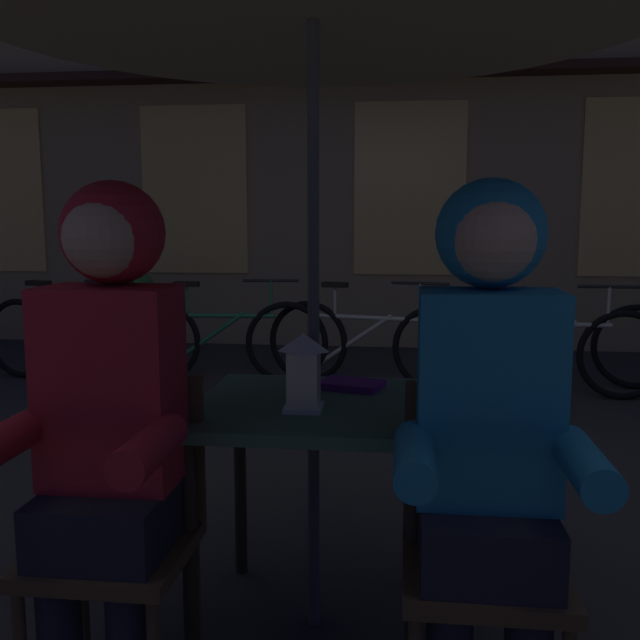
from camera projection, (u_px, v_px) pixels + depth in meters
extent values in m
plane|color=#2D2B28|center=(314.00, 623.00, 2.30)|extent=(60.00, 60.00, 0.00)
cube|color=#42664C|center=(314.00, 407.00, 2.20)|extent=(0.72, 0.72, 0.04)
cylinder|color=#2D2319|center=(190.00, 561.00, 1.98)|extent=(0.04, 0.04, 0.70)
cylinder|color=#2D2319|center=(413.00, 574.00, 1.91)|extent=(0.04, 0.04, 0.70)
cylinder|color=#2D2319|center=(240.00, 481.00, 2.59)|extent=(0.04, 0.04, 0.70)
cylinder|color=#2D2319|center=(411.00, 488.00, 2.52)|extent=(0.04, 0.04, 0.70)
cylinder|color=#4C4C51|center=(313.00, 278.00, 2.15)|extent=(0.04, 0.04, 2.25)
cube|color=white|center=(304.00, 408.00, 2.10)|extent=(0.11, 0.11, 0.02)
cube|color=white|center=(304.00, 378.00, 2.09)|extent=(0.09, 0.09, 0.16)
pyramid|color=white|center=(304.00, 342.00, 2.07)|extent=(0.11, 0.11, 0.06)
cube|color=#513823|center=(112.00, 553.00, 1.87)|extent=(0.40, 0.40, 0.04)
cylinder|color=#513823|center=(196.00, 602.00, 2.04)|extent=(0.03, 0.03, 0.41)
cylinder|color=#513823|center=(83.00, 595.00, 2.08)|extent=(0.03, 0.03, 0.41)
cube|color=#513823|center=(135.00, 446.00, 2.02)|extent=(0.40, 0.03, 0.42)
cube|color=#513823|center=(484.00, 574.00, 1.76)|extent=(0.40, 0.40, 0.04)
cylinder|color=#513823|center=(538.00, 624.00, 1.93)|extent=(0.03, 0.03, 0.41)
cylinder|color=#513823|center=(412.00, 616.00, 1.97)|extent=(0.03, 0.03, 0.41)
cube|color=#513823|center=(479.00, 460.00, 1.91)|extent=(0.40, 0.03, 0.42)
cube|color=black|center=(110.00, 517.00, 1.85)|extent=(0.32, 0.36, 0.16)
cube|color=red|center=(111.00, 386.00, 1.84)|extent=(0.34, 0.22, 0.52)
cylinder|color=red|center=(149.00, 449.00, 1.62)|extent=(0.09, 0.30, 0.09)
cylinder|color=red|center=(1.00, 443.00, 1.66)|extent=(0.09, 0.30, 0.09)
sphere|color=tan|center=(105.00, 237.00, 1.79)|extent=(0.21, 0.21, 0.21)
sphere|color=red|center=(113.00, 233.00, 1.84)|extent=(0.27, 0.27, 0.27)
cube|color=black|center=(485.00, 535.00, 1.74)|extent=(0.32, 0.36, 0.16)
cube|color=teal|center=(488.00, 397.00, 1.73)|extent=(0.34, 0.22, 0.52)
cylinder|color=teal|center=(585.00, 466.00, 1.51)|extent=(0.09, 0.30, 0.09)
cylinder|color=teal|center=(414.00, 459.00, 1.55)|extent=(0.09, 0.30, 0.09)
sphere|color=tan|center=(493.00, 238.00, 1.68)|extent=(0.21, 0.21, 0.21)
sphere|color=teal|center=(491.00, 233.00, 1.73)|extent=(0.27, 0.27, 0.27)
cube|color=#937A56|center=(304.00, 42.00, 7.27)|extent=(10.00, 0.60, 6.20)
cube|color=#E0B260|center=(194.00, 190.00, 7.30)|extent=(1.10, 0.02, 1.70)
cube|color=#E0B260|center=(410.00, 189.00, 7.05)|extent=(1.10, 0.02, 1.70)
cube|color=#331914|center=(297.00, 74.00, 6.88)|extent=(9.00, 0.36, 0.08)
torus|color=black|center=(125.00, 346.00, 5.51)|extent=(0.65, 0.19, 0.66)
torus|color=black|center=(19.00, 338.00, 5.84)|extent=(0.65, 0.19, 0.66)
cylinder|color=#236B3D|center=(69.00, 315.00, 5.65)|extent=(0.82, 0.22, 0.04)
cylinder|color=#236B3D|center=(58.00, 337.00, 5.71)|extent=(0.60, 0.17, 0.44)
cylinder|color=#236B3D|center=(39.00, 299.00, 5.72)|extent=(0.02, 0.02, 0.24)
cube|color=black|center=(38.00, 283.00, 5.70)|extent=(0.21, 0.12, 0.04)
cylinder|color=#236B3D|center=(110.00, 300.00, 5.50)|extent=(0.02, 0.02, 0.28)
cylinder|color=black|center=(109.00, 282.00, 5.48)|extent=(0.43, 0.12, 0.02)
torus|color=black|center=(287.00, 343.00, 5.64)|extent=(0.66, 0.10, 0.66)
torus|color=black|center=(160.00, 342.00, 5.68)|extent=(0.66, 0.10, 0.66)
cylinder|color=#236B3D|center=(223.00, 316.00, 5.63)|extent=(0.84, 0.10, 0.04)
cylinder|color=#236B3D|center=(208.00, 338.00, 5.67)|extent=(0.61, 0.08, 0.44)
cylinder|color=#236B3D|center=(187.00, 300.00, 5.63)|extent=(0.02, 0.02, 0.24)
cube|color=black|center=(186.00, 284.00, 5.61)|extent=(0.21, 0.10, 0.04)
cylinder|color=#236B3D|center=(271.00, 298.00, 5.60)|extent=(0.02, 0.02, 0.28)
cylinder|color=black|center=(271.00, 281.00, 5.58)|extent=(0.44, 0.06, 0.02)
torus|color=black|center=(435.00, 349.00, 5.37)|extent=(0.66, 0.18, 0.66)
torus|color=black|center=(308.00, 342.00, 5.69)|extent=(0.66, 0.18, 0.66)
cylinder|color=#ADA89E|center=(370.00, 318.00, 5.50)|extent=(0.83, 0.21, 0.04)
cylinder|color=#ADA89E|center=(355.00, 340.00, 5.57)|extent=(0.60, 0.16, 0.44)
cylinder|color=#ADA89E|center=(335.00, 301.00, 5.57)|extent=(0.02, 0.02, 0.24)
cube|color=black|center=(335.00, 285.00, 5.56)|extent=(0.21, 0.12, 0.04)
cylinder|color=#ADA89E|center=(420.00, 302.00, 5.36)|extent=(0.02, 0.02, 0.28)
cylinder|color=black|center=(420.00, 283.00, 5.34)|extent=(0.44, 0.11, 0.02)
torus|color=black|center=(624.00, 355.00, 5.12)|extent=(0.66, 0.07, 0.66)
torus|color=black|center=(479.00, 351.00, 5.27)|extent=(0.66, 0.07, 0.66)
cylinder|color=#ADA89E|center=(552.00, 324.00, 5.16)|extent=(0.84, 0.07, 0.04)
cylinder|color=#ADA89E|center=(533.00, 348.00, 5.21)|extent=(0.61, 0.06, 0.44)
cylinder|color=#ADA89E|center=(512.00, 307.00, 5.19)|extent=(0.02, 0.02, 0.24)
cube|color=black|center=(513.00, 290.00, 5.17)|extent=(0.20, 0.09, 0.04)
cylinder|color=#ADA89E|center=(609.00, 306.00, 5.09)|extent=(0.02, 0.02, 0.28)
cylinder|color=black|center=(610.00, 287.00, 5.07)|extent=(0.44, 0.04, 0.02)
torus|color=black|center=(636.00, 347.00, 5.45)|extent=(0.66, 0.18, 0.66)
cube|color=#661E7A|center=(351.00, 385.00, 2.37)|extent=(0.23, 0.19, 0.02)
cylinder|color=brown|center=(125.00, 347.00, 6.36)|extent=(0.36, 0.36, 0.34)
sphere|color=#285B2D|center=(123.00, 297.00, 6.30)|extent=(0.60, 0.60, 0.60)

